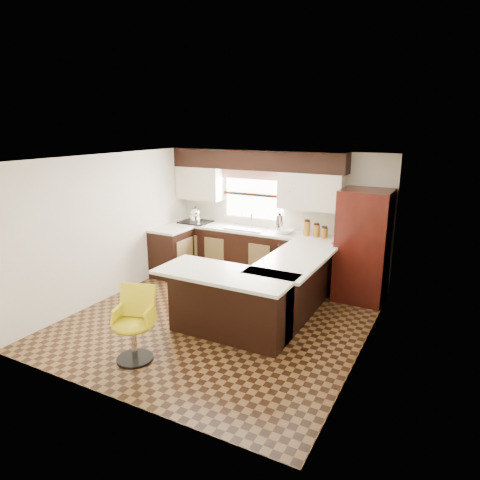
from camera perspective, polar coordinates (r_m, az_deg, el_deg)
The scene contains 30 objects.
floor at distance 6.59m, azimuth -2.74°, elevation -10.48°, with size 4.40×4.40×0.00m, color #49301A.
ceiling at distance 5.95m, azimuth -3.04°, elevation 10.82°, with size 4.40×4.40×0.00m, color silver.
wall_back at distance 8.08m, azimuth 5.11°, elevation 3.34°, with size 4.40×4.40×0.00m, color beige.
wall_front at distance 4.52m, azimuth -17.37°, elevation -7.02°, with size 4.40×4.40×0.00m, color beige.
wall_left at distance 7.43m, azimuth -16.97°, elevation 1.68°, with size 4.40×4.40×0.00m, color beige.
wall_right at distance 5.44m, azimuth 16.55°, elevation -3.15°, with size 4.40×4.40×0.00m, color beige.
base_cab_back at distance 8.18m, azimuth 1.27°, elevation -1.87°, with size 3.30×0.60×0.90m, color black.
base_cab_left at distance 8.34m, azimuth -9.09°, elevation -1.73°, with size 0.60×0.70×0.90m, color black.
counter_back at distance 8.05m, azimuth 1.29°, elevation 1.34°, with size 3.30×0.60×0.04m, color silver.
counter_left at distance 8.21m, azimuth -9.23°, elevation 1.42°, with size 0.60×0.70×0.04m, color silver.
soffit at distance 7.93m, azimuth 2.08°, elevation 10.63°, with size 3.40×0.35×0.36m, color black.
upper_cab_left at distance 8.59m, azimuth -5.36°, elevation 7.57°, with size 0.94×0.35×0.64m, color beige.
upper_cab_right at distance 7.59m, azimuth 9.45°, elevation 6.42°, with size 1.14×0.35×0.64m, color beige.
window_pane at distance 8.20m, azimuth 1.88°, elevation 6.06°, with size 1.20×0.02×0.90m, color white.
valance at distance 8.11m, azimuth 1.78°, elevation 8.74°, with size 1.30×0.06×0.18m, color #D19B93.
sink at distance 8.05m, azimuth 0.90°, elevation 1.61°, with size 0.75×0.45×0.03m, color #B2B2B7.
dishwasher at distance 7.56m, azimuth 7.09°, elevation -3.61°, with size 0.58×0.03×0.78m, color black.
cooktop at distance 8.62m, azimuth -5.93°, elevation 2.43°, with size 0.58×0.50×0.03m, color black.
peninsula_long at distance 6.57m, azimuth 6.85°, elevation -6.38°, with size 0.60×1.95×0.90m, color black.
peninsula_return at distance 5.95m, azimuth -1.38°, elevation -8.61°, with size 1.65×0.60×0.90m, color black.
counter_pen_long at distance 6.39m, azimuth 7.40°, elevation -2.51°, with size 0.84×1.95×0.04m, color silver.
counter_pen_return at distance 5.71m, azimuth -2.03°, elevation -4.56°, with size 1.89×0.84×0.04m, color silver.
refrigerator at distance 7.30m, azimuth 16.11°, elevation -0.73°, with size 0.79×0.76×1.85m, color #350D08.
bar_chair at distance 5.50m, azimuth -14.11°, elevation -11.03°, with size 0.50×0.50×0.93m, color yellow, non-canonical shape.
kettle at distance 8.58m, azimuth -5.97°, elevation 3.49°, with size 0.22×0.22×0.30m, color silver, non-canonical shape.
percolator at distance 7.77m, azimuth 5.25°, elevation 2.18°, with size 0.13×0.13×0.33m, color silver.
mixing_bowl at distance 7.76m, azimuth 6.03°, elevation 1.18°, with size 0.31×0.31×0.08m, color white.
canister_large at distance 7.62m, azimuth 8.90°, elevation 1.52°, with size 0.12×0.12×0.26m, color #9A641D.
canister_med at distance 7.57m, azimuth 10.15°, elevation 1.22°, with size 0.12×0.12×0.22m, color #9A641D.
canister_small at distance 7.53m, azimuth 11.17°, elevation 0.93°, with size 0.12×0.12×0.17m, color #9A641D.
Camera 1 is at (3.04, -5.09, 2.86)m, focal length 32.00 mm.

